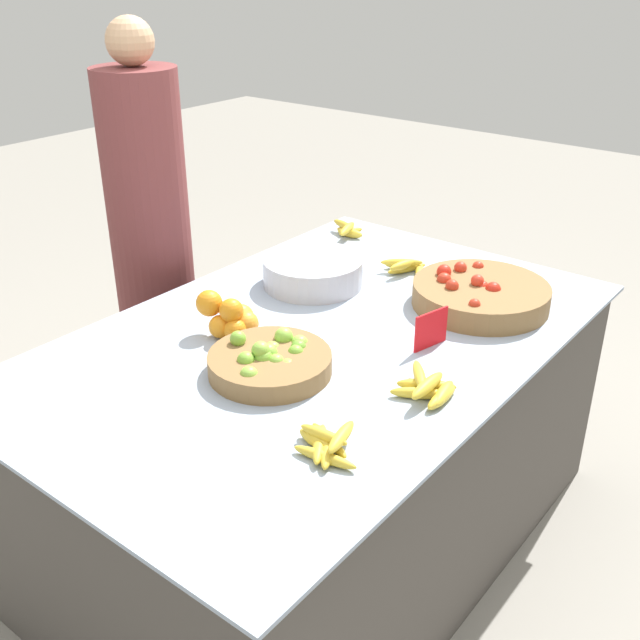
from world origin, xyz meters
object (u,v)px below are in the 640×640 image
lime_bowl (270,361)px  vendor_person (154,265)px  tomato_basket (480,295)px  price_sign (431,329)px  metal_bowl (313,272)px

lime_bowl → vendor_person: 0.94m
lime_bowl → tomato_basket: bearing=-18.8°
lime_bowl → vendor_person: bearing=68.9°
tomato_basket → vendor_person: 1.20m
tomato_basket → price_sign: 0.34m
lime_bowl → metal_bowl: 0.60m
tomato_basket → lime_bowl: bearing=161.2°
vendor_person → price_sign: bearing=-87.2°
lime_bowl → price_sign: price_sign is taller
lime_bowl → price_sign: bearing=-33.9°
metal_bowl → price_sign: bearing=-104.0°
lime_bowl → metal_bowl: bearing=27.5°
price_sign → vendor_person: vendor_person is taller
metal_bowl → price_sign: (-0.14, -0.54, 0.01)m
lime_bowl → tomato_basket: tomato_basket is taller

